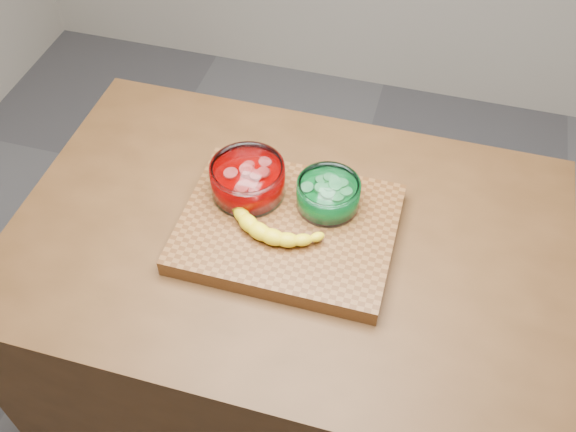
# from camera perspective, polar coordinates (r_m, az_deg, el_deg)

# --- Properties ---
(ground) EXTENTS (3.50, 3.50, 0.00)m
(ground) POSITION_cam_1_polar(r_m,az_deg,el_deg) (2.16, -0.00, -16.87)
(ground) COLOR #545358
(ground) RESTS_ON ground
(counter) EXTENTS (1.20, 0.80, 0.90)m
(counter) POSITION_cam_1_polar(r_m,az_deg,el_deg) (1.76, -0.00, -10.92)
(counter) COLOR #4E3017
(counter) RESTS_ON ground
(cutting_board) EXTENTS (0.45, 0.35, 0.04)m
(cutting_board) POSITION_cam_1_polar(r_m,az_deg,el_deg) (1.37, -0.00, -1.09)
(cutting_board) COLOR brown
(cutting_board) RESTS_ON counter
(bowl_red) EXTENTS (0.16, 0.16, 0.08)m
(bowl_red) POSITION_cam_1_polar(r_m,az_deg,el_deg) (1.39, -3.59, 3.22)
(bowl_red) COLOR white
(bowl_red) RESTS_ON cutting_board
(bowl_green) EXTENTS (0.14, 0.14, 0.06)m
(bowl_green) POSITION_cam_1_polar(r_m,az_deg,el_deg) (1.37, 3.59, 1.94)
(bowl_green) COLOR white
(bowl_green) RESTS_ON cutting_board
(banana) EXTENTS (0.25, 0.16, 0.04)m
(banana) POSITION_cam_1_polar(r_m,az_deg,el_deg) (1.34, -1.20, -0.21)
(banana) COLOR yellow
(banana) RESTS_ON cutting_board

